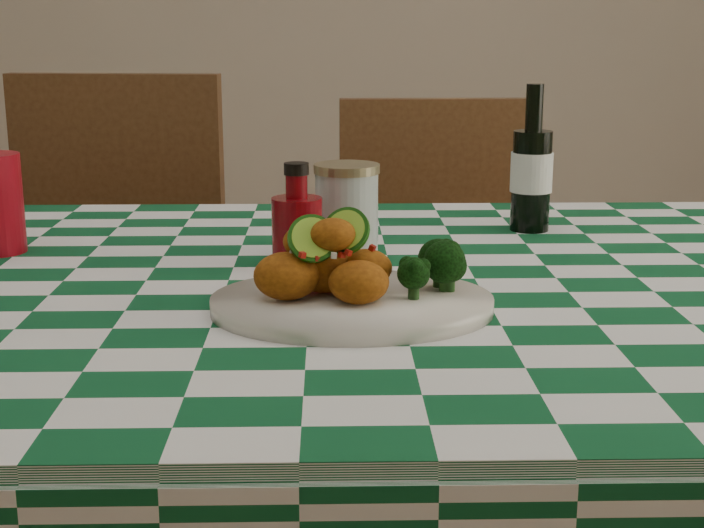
{
  "coord_description": "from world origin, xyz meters",
  "views": [
    {
      "loc": [
        0.02,
        -1.18,
        1.1
      ],
      "look_at": [
        0.05,
        -0.14,
        0.84
      ],
      "focal_mm": 50.0,
      "sensor_mm": 36.0,
      "label": 1
    }
  ],
  "objects_px": {
    "plate": "(352,304)",
    "wooden_chair_left": "(94,330)",
    "ketchup_bottle": "(297,216)",
    "mason_jar": "(347,209)",
    "wooden_chair_right": "(444,333)",
    "fried_chicken_pile": "(333,258)",
    "beer_bottle": "(532,158)"
  },
  "relations": [
    {
      "from": "beer_bottle",
      "to": "fried_chicken_pile",
      "type": "bearing_deg",
      "value": -125.21
    },
    {
      "from": "ketchup_bottle",
      "to": "mason_jar",
      "type": "relative_size",
      "value": 1.1
    },
    {
      "from": "ketchup_bottle",
      "to": "plate",
      "type": "bearing_deg",
      "value": -71.81
    },
    {
      "from": "wooden_chair_right",
      "to": "fried_chicken_pile",
      "type": "bearing_deg",
      "value": -104.96
    },
    {
      "from": "plate",
      "to": "wooden_chair_left",
      "type": "height_order",
      "value": "wooden_chair_left"
    },
    {
      "from": "plate",
      "to": "ketchup_bottle",
      "type": "distance_m",
      "value": 0.22
    },
    {
      "from": "plate",
      "to": "ketchup_bottle",
      "type": "bearing_deg",
      "value": 108.19
    },
    {
      "from": "ketchup_bottle",
      "to": "wooden_chair_left",
      "type": "bearing_deg",
      "value": 123.86
    },
    {
      "from": "ketchup_bottle",
      "to": "beer_bottle",
      "type": "distance_m",
      "value": 0.42
    },
    {
      "from": "mason_jar",
      "to": "wooden_chair_right",
      "type": "xyz_separation_m",
      "value": [
        0.21,
        0.62,
        -0.38
      ]
    },
    {
      "from": "ketchup_bottle",
      "to": "wooden_chair_right",
      "type": "distance_m",
      "value": 0.84
    },
    {
      "from": "wooden_chair_left",
      "to": "mason_jar",
      "type": "bearing_deg",
      "value": -42.74
    },
    {
      "from": "plate",
      "to": "mason_jar",
      "type": "height_order",
      "value": "mason_jar"
    },
    {
      "from": "fried_chicken_pile",
      "to": "mason_jar",
      "type": "xyz_separation_m",
      "value": [
        0.02,
        0.28,
        0.0
      ]
    },
    {
      "from": "plate",
      "to": "mason_jar",
      "type": "xyz_separation_m",
      "value": [
        -0.0,
        0.28,
        0.05
      ]
    },
    {
      "from": "mason_jar",
      "to": "beer_bottle",
      "type": "distance_m",
      "value": 0.33
    },
    {
      "from": "fried_chicken_pile",
      "to": "ketchup_bottle",
      "type": "bearing_deg",
      "value": 102.69
    },
    {
      "from": "mason_jar",
      "to": "wooden_chair_right",
      "type": "relative_size",
      "value": 0.13
    },
    {
      "from": "wooden_chair_left",
      "to": "ketchup_bottle",
      "type": "bearing_deg",
      "value": -50.18
    },
    {
      "from": "mason_jar",
      "to": "beer_bottle",
      "type": "height_order",
      "value": "beer_bottle"
    },
    {
      "from": "plate",
      "to": "fried_chicken_pile",
      "type": "height_order",
      "value": "fried_chicken_pile"
    },
    {
      "from": "plate",
      "to": "fried_chicken_pile",
      "type": "xyz_separation_m",
      "value": [
        -0.02,
        0.0,
        0.05
      ]
    },
    {
      "from": "fried_chicken_pile",
      "to": "wooden_chair_left",
      "type": "relative_size",
      "value": 0.14
    },
    {
      "from": "beer_bottle",
      "to": "wooden_chair_left",
      "type": "height_order",
      "value": "beer_bottle"
    },
    {
      "from": "fried_chicken_pile",
      "to": "wooden_chair_left",
      "type": "distance_m",
      "value": 1.03
    },
    {
      "from": "ketchup_bottle",
      "to": "mason_jar",
      "type": "bearing_deg",
      "value": 49.54
    },
    {
      "from": "wooden_chair_left",
      "to": "wooden_chair_right",
      "type": "bearing_deg",
      "value": 10.27
    },
    {
      "from": "ketchup_bottle",
      "to": "beer_bottle",
      "type": "height_order",
      "value": "beer_bottle"
    },
    {
      "from": "wooden_chair_left",
      "to": "wooden_chair_right",
      "type": "distance_m",
      "value": 0.71
    },
    {
      "from": "plate",
      "to": "wooden_chair_left",
      "type": "bearing_deg",
      "value": 120.51
    },
    {
      "from": "plate",
      "to": "mason_jar",
      "type": "relative_size",
      "value": 2.5
    },
    {
      "from": "fried_chicken_pile",
      "to": "wooden_chair_left",
      "type": "xyz_separation_m",
      "value": [
        -0.48,
        0.84,
        -0.35
      ]
    }
  ]
}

